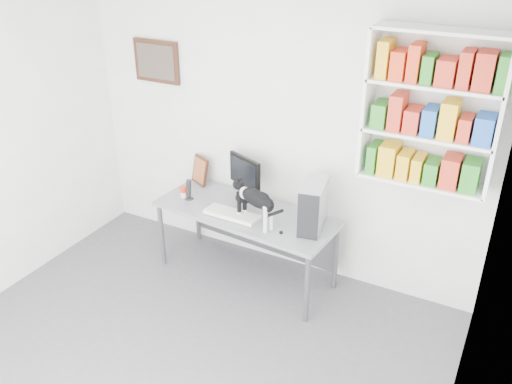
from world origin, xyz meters
The scene contains 11 objects.
room centered at (0.00, 0.00, 1.35)m, with size 4.01×4.01×2.70m.
bookshelf centered at (1.40, 1.85, 1.85)m, with size 1.03×0.28×1.24m, color white.
wall_art centered at (-1.30, 1.97, 1.90)m, with size 0.52×0.04×0.42m, color #402114.
desk centered at (-0.08, 1.56, 0.36)m, with size 1.73×0.67×0.72m, color gray.
monitor centered at (-0.21, 1.79, 0.95)m, with size 0.42×0.20×0.45m, color black.
keyboard centered at (-0.14, 1.42, 0.74)m, with size 0.52×0.20×0.04m, color white.
pc_tower centered at (0.58, 1.59, 0.94)m, with size 0.19×0.43×0.43m, color #B6B6BB.
speaker centered at (-0.69, 1.52, 0.83)m, with size 0.09×0.09×0.21m, color black.
leaning_print centered at (-0.78, 1.88, 0.87)m, with size 0.24×0.09×0.29m, color #402114.
soup_can centered at (-0.76, 1.54, 0.78)m, with size 0.07×0.07×0.11m, color red.
cat centered at (0.11, 1.40, 0.90)m, with size 0.57×0.15×0.35m, color black, non-canonical shape.
Camera 1 is at (2.08, -2.30, 3.18)m, focal length 38.00 mm.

